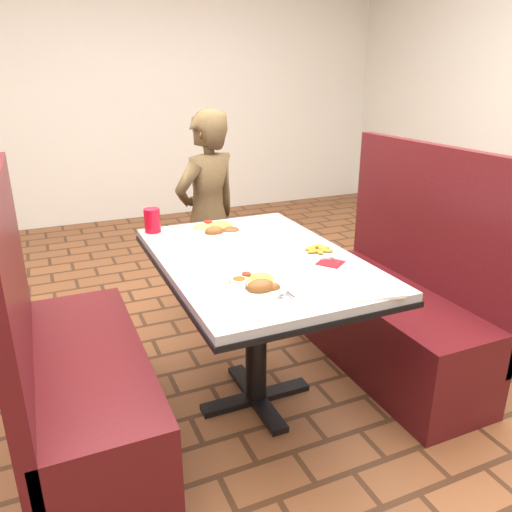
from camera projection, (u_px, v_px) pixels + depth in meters
name	position (u px, v px, depth m)	size (l,w,h in m)	color
dining_table	(256.00, 276.00, 2.21)	(0.81, 1.21, 0.75)	#A7AAAC
booth_bench_left	(76.00, 381.00, 2.02)	(0.47, 1.20, 1.17)	#551317
booth_bench_right	(395.00, 310.00, 2.62)	(0.47, 1.20, 1.17)	#551317
diner_person	(208.00, 217.00, 3.11)	(0.48, 0.31, 1.31)	brown
near_dinner_plate	(257.00, 281.00, 1.85)	(0.25, 0.25, 0.08)	white
far_dinner_plate	(217.00, 227.00, 2.49)	(0.29, 0.29, 0.07)	white
plantain_plate	(318.00, 251.00, 2.21)	(0.18, 0.18, 0.03)	white
maroon_napkin	(331.00, 263.00, 2.09)	(0.10, 0.10, 0.00)	maroon
spoon_utensil	(327.00, 259.00, 2.13)	(0.01, 0.13, 0.00)	silver
red_tumbler	(152.00, 220.00, 2.48)	(0.08, 0.08, 0.12)	red
paper_napkin	(371.00, 291.00, 1.81)	(0.20, 0.15, 0.01)	white
knife_utensil	(272.00, 286.00, 1.84)	(0.01, 0.19, 0.00)	silver
fork_utensil	(285.00, 290.00, 1.81)	(0.01, 0.14, 0.00)	silver
lettuce_shreds	(259.00, 250.00, 2.24)	(0.28, 0.32, 0.00)	#7FC04D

